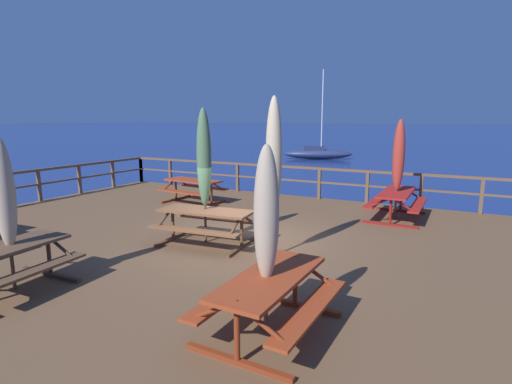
# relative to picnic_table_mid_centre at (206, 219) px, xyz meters

# --- Properties ---
(ground_plane) EXTENTS (600.00, 600.00, 0.00)m
(ground_plane) POSITION_rel_picnic_table_mid_centre_xyz_m (0.56, 0.45, -1.37)
(ground_plane) COLOR navy
(wooden_deck) EXTENTS (16.65, 11.45, 0.81)m
(wooden_deck) POSITION_rel_picnic_table_mid_centre_xyz_m (0.56, 0.45, -0.97)
(wooden_deck) COLOR brown
(wooden_deck) RESTS_ON ground
(railing_waterside_far) EXTENTS (16.45, 0.10, 1.09)m
(railing_waterside_far) POSITION_rel_picnic_table_mid_centre_xyz_m (0.56, 6.02, 0.18)
(railing_waterside_far) COLOR brown
(railing_waterside_far) RESTS_ON wooden_deck
(railing_side_left) EXTENTS (0.10, 11.25, 1.09)m
(railing_side_left) POSITION_rel_picnic_table_mid_centre_xyz_m (-7.61, 0.45, 0.17)
(railing_side_left) COLOR brown
(railing_side_left) RESTS_ON wooden_deck
(picnic_table_mid_centre) EXTENTS (2.22, 1.60, 0.78)m
(picnic_table_mid_centre) POSITION_rel_picnic_table_mid_centre_xyz_m (0.00, 0.00, 0.00)
(picnic_table_mid_centre) COLOR brown
(picnic_table_mid_centre) RESTS_ON wooden_deck
(picnic_table_mid_left) EXTENTS (1.40, 2.18, 0.78)m
(picnic_table_mid_left) POSITION_rel_picnic_table_mid_centre_xyz_m (3.37, 4.35, 0.00)
(picnic_table_mid_left) COLOR maroon
(picnic_table_mid_left) RESTS_ON wooden_deck
(picnic_table_back_right) EXTENTS (2.02, 1.56, 0.78)m
(picnic_table_back_right) POSITION_rel_picnic_table_mid_centre_xyz_m (-2.91, 3.46, -0.00)
(picnic_table_back_right) COLOR #993819
(picnic_table_back_right) RESTS_ON wooden_deck
(picnic_table_front_right) EXTENTS (1.48, 1.82, 0.78)m
(picnic_table_front_right) POSITION_rel_picnic_table_mid_centre_xyz_m (-1.32, -3.54, -0.01)
(picnic_table_front_right) COLOR brown
(picnic_table_front_right) RESTS_ON wooden_deck
(picnic_table_front_left) EXTENTS (1.44, 2.02, 0.78)m
(picnic_table_front_left) POSITION_rel_picnic_table_mid_centre_xyz_m (2.89, -2.73, -0.00)
(picnic_table_front_left) COLOR #993819
(picnic_table_front_left) RESTS_ON wooden_deck
(patio_umbrella_short_mid) EXTENTS (0.32, 0.32, 2.97)m
(patio_umbrella_short_mid) POSITION_rel_picnic_table_mid_centre_xyz_m (-0.06, 0.07, 1.33)
(patio_umbrella_short_mid) COLOR #4C3828
(patio_umbrella_short_mid) RESTS_ON wooden_deck
(patio_umbrella_tall_back_right) EXTENTS (0.32, 0.32, 2.73)m
(patio_umbrella_tall_back_right) POSITION_rel_picnic_table_mid_centre_xyz_m (3.35, 4.37, 1.17)
(patio_umbrella_tall_back_right) COLOR #4C3828
(patio_umbrella_tall_back_right) RESTS_ON wooden_deck
(patio_umbrella_tall_mid_right) EXTENTS (0.32, 0.32, 3.17)m
(patio_umbrella_tall_mid_right) POSITION_rel_picnic_table_mid_centre_xyz_m (1.68, -0.07, 1.45)
(patio_umbrella_tall_mid_right) COLOR #4C3828
(patio_umbrella_tall_mid_right) RESTS_ON wooden_deck
(patio_umbrella_short_front) EXTENTS (0.32, 0.32, 2.48)m
(patio_umbrella_short_front) POSITION_rel_picnic_table_mid_centre_xyz_m (-1.36, -3.48, 1.01)
(patio_umbrella_short_front) COLOR #4C3828
(patio_umbrella_short_front) RESTS_ON wooden_deck
(patio_umbrella_tall_back_left) EXTENTS (0.32, 0.32, 2.45)m
(patio_umbrella_tall_back_left) POSITION_rel_picnic_table_mid_centre_xyz_m (2.83, -2.74, 0.99)
(patio_umbrella_tall_back_left) COLOR #4C3828
(patio_umbrella_tall_back_left) RESTS_ON wooden_deck
(sailboat_distant) EXTENTS (6.20, 3.78, 7.72)m
(sailboat_distant) POSITION_rel_picnic_table_mid_centre_xyz_m (-6.77, 27.08, -0.86)
(sailboat_distant) COLOR navy
(sailboat_distant) RESTS_ON ground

